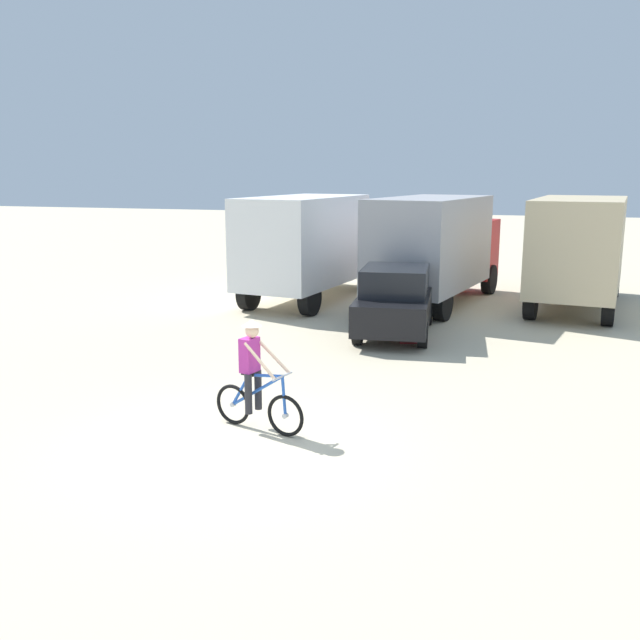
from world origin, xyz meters
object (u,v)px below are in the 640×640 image
box_truck_grey_hauler (436,245)px  box_truck_avon_van (311,243)px  sedan_parked (395,301)px  supply_crate (410,333)px  box_truck_tan_camper (579,247)px  cyclist_orange_shirt (255,379)px

box_truck_grey_hauler → box_truck_avon_van: bearing=-172.5°
sedan_parked → supply_crate: (0.52, -0.60, -0.67)m
box_truck_tan_camper → sedan_parked: (-4.54, -5.15, -0.99)m
box_truck_grey_hauler → sedan_parked: box_truck_grey_hauler is taller
sedan_parked → cyclist_orange_shirt: cyclist_orange_shirt is taller
sedan_parked → cyclist_orange_shirt: 7.39m
box_truck_avon_van → box_truck_grey_hauler: bearing=7.5°
sedan_parked → supply_crate: sedan_parked is taller
supply_crate → box_truck_tan_camper: bearing=55.0°
box_truck_grey_hauler → box_truck_tan_camper: bearing=8.8°
cyclist_orange_shirt → box_truck_grey_hauler: bearing=84.7°
box_truck_tan_camper → supply_crate: (-4.02, -5.76, -1.66)m
box_truck_avon_van → supply_crate: box_truck_avon_van is taller
supply_crate → box_truck_grey_hauler: bearing=92.1°
sedan_parked → box_truck_grey_hauler: bearing=85.8°
box_truck_tan_camper → supply_crate: size_ratio=11.67×
box_truck_avon_van → box_truck_tan_camper: size_ratio=1.00×
box_truck_tan_camper → cyclist_orange_shirt: (-5.31, -12.50, -1.03)m
box_truck_grey_hauler → sedan_parked: size_ratio=1.61×
box_truck_tan_camper → sedan_parked: bearing=-131.4°
box_truck_avon_van → sedan_parked: (3.58, -3.99, -0.99)m
box_truck_grey_hauler → supply_crate: (0.19, -5.11, -1.66)m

